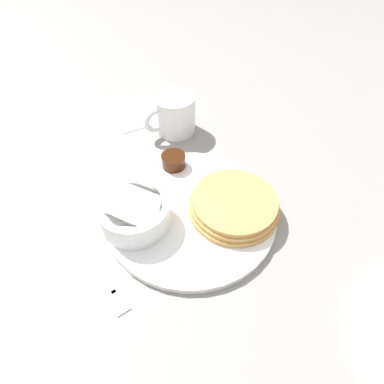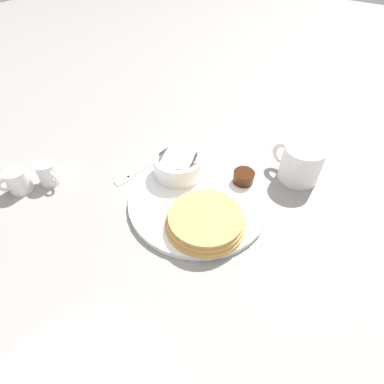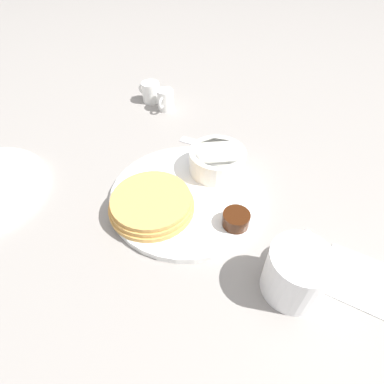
{
  "view_description": "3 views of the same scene",
  "coord_description": "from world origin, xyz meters",
  "views": [
    {
      "loc": [
        0.24,
        -0.21,
        0.41
      ],
      "look_at": [
        -0.0,
        0.0,
        0.05
      ],
      "focal_mm": 28.0,
      "sensor_mm": 36.0,
      "label": 1
    },
    {
      "loc": [
        0.35,
        0.26,
        0.45
      ],
      "look_at": [
        0.01,
        -0.01,
        0.04
      ],
      "focal_mm": 28.0,
      "sensor_mm": 36.0,
      "label": 2
    },
    {
      "loc": [
        -0.13,
        0.37,
        0.41
      ],
      "look_at": [
        -0.02,
        0.02,
        0.04
      ],
      "focal_mm": 28.0,
      "sensor_mm": 36.0,
      "label": 3
    }
  ],
  "objects": [
    {
      "name": "creamer_pitcher_near",
      "position": [
        0.15,
        -0.3,
        0.03
      ],
      "size": [
        0.04,
        0.06,
        0.05
      ],
      "color": "white",
      "rests_on": "ground_plane"
    },
    {
      "name": "pancake_stack",
      "position": [
        0.05,
        0.05,
        0.03
      ],
      "size": [
        0.15,
        0.15,
        0.03
      ],
      "color": "tan",
      "rests_on": "plate"
    },
    {
      "name": "butter_ramekin",
      "position": [
        -0.06,
        -0.09,
        0.03
      ],
      "size": [
        0.05,
        0.05,
        0.04
      ],
      "color": "white",
      "rests_on": "plate"
    },
    {
      "name": "fork",
      "position": [
        0.02,
        -0.17,
        0.0
      ],
      "size": [
        0.14,
        0.03,
        0.0
      ],
      "color": "silver",
      "rests_on": "ground_plane"
    },
    {
      "name": "coffee_mug",
      "position": [
        -0.2,
        0.13,
        0.04
      ],
      "size": [
        0.09,
        0.12,
        0.08
      ],
      "color": "white",
      "rests_on": "ground_plane"
    },
    {
      "name": "napkin",
      "position": [
        -0.32,
        0.09,
        0.0
      ],
      "size": [
        0.15,
        0.12,
        0.0
      ],
      "color": "white",
      "rests_on": "ground_plane"
    },
    {
      "name": "creamer_pitcher_far",
      "position": [
        0.21,
        -0.33,
        0.03
      ],
      "size": [
        0.07,
        0.05,
        0.05
      ],
      "color": "white",
      "rests_on": "ground_plane"
    },
    {
      "name": "bowl",
      "position": [
        -0.04,
        -0.08,
        0.04
      ],
      "size": [
        0.11,
        0.11,
        0.05
      ],
      "color": "white",
      "rests_on": "plate"
    },
    {
      "name": "ground_plane",
      "position": [
        0.0,
        0.0,
        0.0
      ],
      "size": [
        4.0,
        4.0,
        0.0
      ],
      "primitive_type": "plane",
      "color": "gray"
    },
    {
      "name": "syrup_cup",
      "position": [
        -0.1,
        0.05,
        0.02
      ],
      "size": [
        0.05,
        0.05,
        0.02
      ],
      "color": "#38190A",
      "rests_on": "plate"
    },
    {
      "name": "plate",
      "position": [
        0.0,
        0.0,
        0.01
      ],
      "size": [
        0.29,
        0.29,
        0.01
      ],
      "color": "white",
      "rests_on": "ground_plane"
    }
  ]
}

